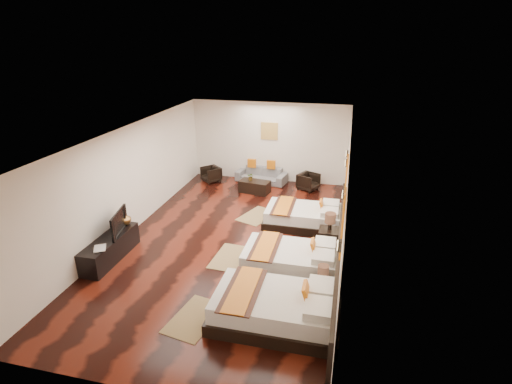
% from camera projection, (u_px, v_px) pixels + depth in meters
% --- Properties ---
extents(floor, '(5.50, 9.50, 0.01)m').
position_uv_depth(floor, '(231.00, 241.00, 10.16)').
color(floor, black).
rests_on(floor, ground).
extents(ceiling, '(5.50, 9.50, 0.01)m').
position_uv_depth(ceiling, '(229.00, 133.00, 9.13)').
color(ceiling, white).
rests_on(ceiling, floor).
extents(back_wall, '(5.50, 0.01, 2.80)m').
position_uv_depth(back_wall, '(269.00, 142.00, 13.94)').
color(back_wall, silver).
rests_on(back_wall, floor).
extents(left_wall, '(0.01, 9.50, 2.80)m').
position_uv_depth(left_wall, '(128.00, 181.00, 10.23)').
color(left_wall, silver).
rests_on(left_wall, floor).
extents(right_wall, '(0.01, 9.50, 2.80)m').
position_uv_depth(right_wall, '(345.00, 200.00, 9.05)').
color(right_wall, silver).
rests_on(right_wall, floor).
extents(headboard_panel, '(0.08, 6.60, 0.90)m').
position_uv_depth(headboard_panel, '(339.00, 253.00, 8.69)').
color(headboard_panel, black).
rests_on(headboard_panel, floor).
extents(bed_near, '(2.32, 1.46, 0.89)m').
position_uv_depth(bed_near, '(277.00, 308.00, 7.18)').
color(bed_near, black).
rests_on(bed_near, floor).
extents(bed_mid, '(2.13, 1.34, 0.81)m').
position_uv_depth(bed_mid, '(291.00, 259.00, 8.78)').
color(bed_mid, black).
rests_on(bed_mid, floor).
extents(bed_far, '(2.09, 1.31, 0.80)m').
position_uv_depth(bed_far, '(304.00, 216.00, 10.88)').
color(bed_far, black).
rests_on(bed_far, floor).
extents(nightstand_a, '(0.41, 0.41, 0.80)m').
position_uv_depth(nightstand_a, '(322.00, 289.00, 7.76)').
color(nightstand_a, black).
rests_on(nightstand_a, floor).
extents(nightstand_b, '(0.50, 0.50, 0.98)m').
position_uv_depth(nightstand_b, '(329.00, 237.00, 9.60)').
color(nightstand_b, black).
rests_on(nightstand_b, floor).
extents(jute_mat_near, '(0.96, 1.32, 0.01)m').
position_uv_depth(jute_mat_near, '(195.00, 318.00, 7.37)').
color(jute_mat_near, olive).
rests_on(jute_mat_near, floor).
extents(jute_mat_mid, '(0.82, 1.24, 0.01)m').
position_uv_depth(jute_mat_mid, '(231.00, 257.00, 9.38)').
color(jute_mat_mid, olive).
rests_on(jute_mat_mid, floor).
extents(jute_mat_far, '(1.13, 1.39, 0.01)m').
position_uv_depth(jute_mat_far, '(257.00, 216.00, 11.54)').
color(jute_mat_far, olive).
rests_on(jute_mat_far, floor).
extents(tv_console, '(0.50, 1.80, 0.55)m').
position_uv_depth(tv_console, '(110.00, 248.00, 9.24)').
color(tv_console, black).
rests_on(tv_console, floor).
extents(tv, '(0.33, 0.97, 0.56)m').
position_uv_depth(tv, '(115.00, 223.00, 9.25)').
color(tv, black).
rests_on(tv, tv_console).
extents(book, '(0.39, 0.42, 0.03)m').
position_uv_depth(book, '(94.00, 249.00, 8.62)').
color(book, black).
rests_on(book, tv_console).
extents(figurine, '(0.38, 0.38, 0.33)m').
position_uv_depth(figurine, '(124.00, 218.00, 9.73)').
color(figurine, brown).
rests_on(figurine, tv_console).
extents(sofa, '(1.90, 1.02, 0.52)m').
position_uv_depth(sofa, '(261.00, 175.00, 14.13)').
color(sofa, slate).
rests_on(sofa, floor).
extents(armchair_left, '(0.83, 0.83, 0.55)m').
position_uv_depth(armchair_left, '(211.00, 174.00, 14.16)').
color(armchair_left, black).
rests_on(armchair_left, floor).
extents(armchair_right, '(0.83, 0.82, 0.57)m').
position_uv_depth(armchair_right, '(308.00, 182.00, 13.42)').
color(armchair_right, black).
rests_on(armchair_right, floor).
extents(coffee_table, '(1.07, 0.65, 0.40)m').
position_uv_depth(coffee_table, '(255.00, 187.00, 13.22)').
color(coffee_table, black).
rests_on(coffee_table, floor).
extents(table_plant, '(0.26, 0.24, 0.25)m').
position_uv_depth(table_plant, '(251.00, 177.00, 13.17)').
color(table_plant, '#25591D').
rests_on(table_plant, coffee_table).
extents(orange_panel_a, '(0.04, 0.40, 1.30)m').
position_uv_depth(orange_panel_a, '(343.00, 224.00, 7.23)').
color(orange_panel_a, '#D86014').
rests_on(orange_panel_a, right_wall).
extents(orange_panel_b, '(0.04, 0.40, 1.30)m').
position_uv_depth(orange_panel_b, '(346.00, 183.00, 9.22)').
color(orange_panel_b, '#D86014').
rests_on(orange_panel_b, right_wall).
extents(sconce_near, '(0.07, 0.12, 0.18)m').
position_uv_depth(sconce_near, '(339.00, 246.00, 6.18)').
color(sconce_near, black).
rests_on(sconce_near, right_wall).
extents(sconce_mid, '(0.07, 0.12, 0.18)m').
position_uv_depth(sconce_mid, '(344.00, 194.00, 8.17)').
color(sconce_mid, black).
rests_on(sconce_mid, right_wall).
extents(sconce_far, '(0.07, 0.12, 0.18)m').
position_uv_depth(sconce_far, '(346.00, 163.00, 10.16)').
color(sconce_far, black).
rests_on(sconce_far, right_wall).
extents(sconce_lounge, '(0.07, 0.12, 0.18)m').
position_uv_depth(sconce_lounge, '(347.00, 154.00, 10.98)').
color(sconce_lounge, black).
rests_on(sconce_lounge, right_wall).
extents(gold_artwork, '(0.60, 0.04, 0.60)m').
position_uv_depth(gold_artwork, '(269.00, 131.00, 13.77)').
color(gold_artwork, '#AD873F').
rests_on(gold_artwork, back_wall).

